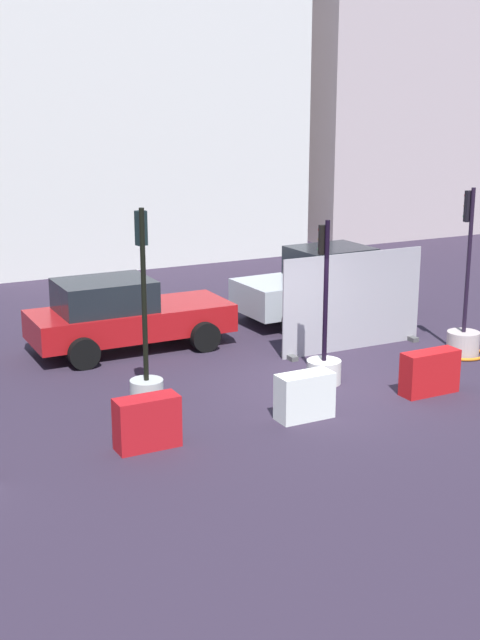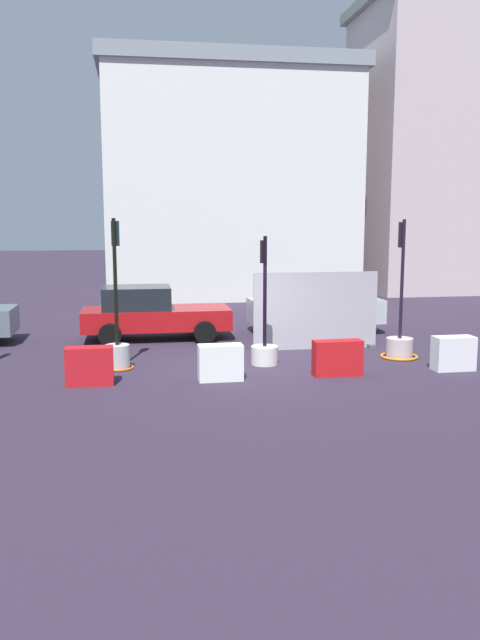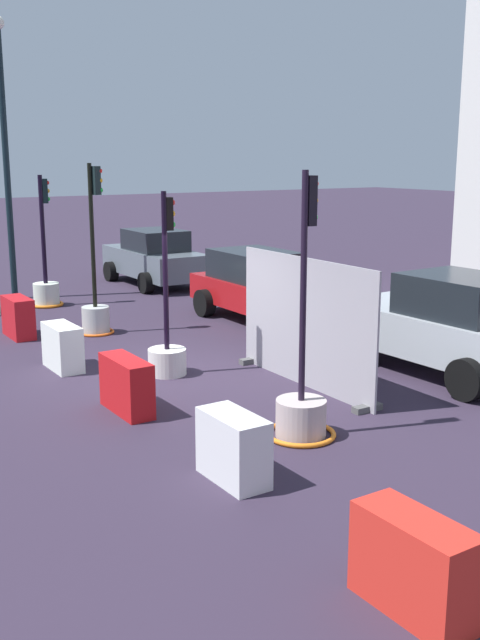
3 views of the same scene
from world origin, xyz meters
The scene contains 12 objects.
ground_plane centered at (0.00, 0.00, 0.00)m, with size 120.00×120.00×0.00m, color #2E2436.
traffic_light_1 centered at (-3.75, 0.39, 0.63)m, with size 0.79×0.79×3.68m.
traffic_light_2 centered at (-0.08, 0.28, 0.54)m, with size 0.68×0.68×3.24m.
traffic_light_3 centered at (3.62, 0.48, 0.46)m, with size 0.99×0.99×3.65m.
construction_barrier_1 centered at (-4.33, -1.15, 0.43)m, with size 1.05×0.45×0.86m.
construction_barrier_2 centered at (-1.40, -1.19, 0.41)m, with size 1.02×0.46×0.83m.
construction_barrier_3 centered at (1.39, -1.15, 0.42)m, with size 1.16×0.42×0.84m.
car_red_compact centered at (-2.83, 4.21, 0.80)m, with size 4.46×2.13×1.63m.
car_silver_hatchback centered at (2.53, 4.55, 0.88)m, with size 4.24×2.30×1.81m.
building_main_facade centered at (1.18, 16.39, 5.38)m, with size 11.77×8.45×10.71m.
building_corner_block centered at (16.89, 16.39, 7.18)m, with size 17.97×7.29×14.31m.
site_fence_panel centered at (1.73, 1.96, 1.04)m, with size 3.57×0.50×2.18m.
Camera 1 is at (-8.83, -13.37, 5.61)m, focal length 48.31 mm.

